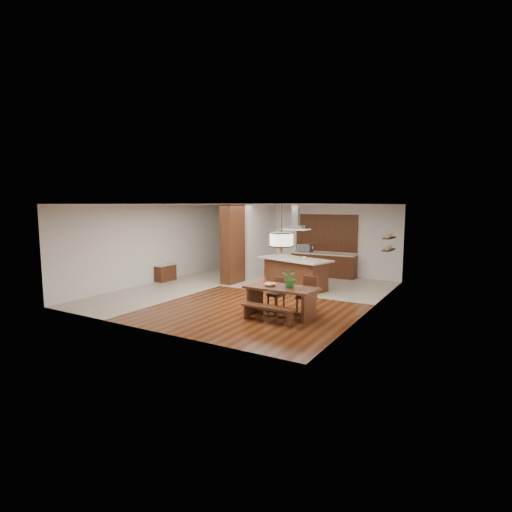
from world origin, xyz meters
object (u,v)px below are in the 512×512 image
Objects in this scene: dining_table at (281,294)px; island_cup at (304,258)px; microwave at (305,248)px; dining_chair_right at (306,295)px; kitchen_island at (295,273)px; hallway_console at (166,273)px; foliage_plant at (290,278)px; dining_bench at (268,314)px; dining_chair_left at (276,293)px; range_hood at (296,217)px; fruit_bowl at (270,285)px; pendant_lantern at (282,230)px.

island_cup reaches higher than dining_table.
dining_chair_right is at bearing -66.91° from microwave.
dining_chair_right is 0.35× the size of kitchen_island.
hallway_console is 6.55m from foliage_plant.
dining_chair_left reaches higher than dining_bench.
range_hood reaches higher than dining_bench.
foliage_plant reaches higher than dining_bench.
dining_chair_right is 1.73× the size of microwave.
fruit_bowl is 3.88m from range_hood.
microwave is (-1.21, 2.80, 0.00)m from island_cup.
dining_bench is at bearing -74.73° from microwave.
pendant_lantern is at bearing -54.20° from kitchen_island.
island_cup is at bearing 12.70° from hallway_console.
island_cup reaches higher than hallway_console.
fruit_bowl is (0.16, -0.66, 0.37)m from dining_chair_left.
hallway_console is 6.29m from dining_table.
foliage_plant is at bearing 9.40° from dining_table.
dining_bench is 2.15m from pendant_lantern.
dining_chair_left is 2.74m from island_cup.
dining_chair_left is 0.31× the size of kitchen_island.
kitchen_island is at bearing -90.00° from range_hood.
kitchen_island is at bearing 14.91° from hallway_console.
dining_bench is at bearing -58.66° from dining_chair_left.
hallway_console is at bearing 162.11° from foliage_plant.
pendant_lantern is (-0.48, -0.55, 1.76)m from dining_chair_right.
range_hood is 1.59× the size of microwave.
dining_bench is at bearing -110.54° from foliage_plant.
microwave reaches higher than fruit_bowl.
hallway_console is at bearing 161.07° from dining_table.
fruit_bowl is at bearing -82.01° from island_cup.
kitchen_island is at bearing 112.85° from foliage_plant.
dining_chair_left reaches higher than hallway_console.
dining_chair_right is at bearing 39.55° from fruit_bowl.
microwave is (-2.43, 5.46, 0.62)m from dining_chair_right.
dining_chair_right reaches higher than dining_table.
island_cup is (0.39, -0.11, -1.36)m from range_hood.
dining_chair_left is at bearing 142.23° from foliage_plant.
dining_table is (5.95, -2.04, 0.25)m from hallway_console.
fruit_bowl is at bearing -76.01° from range_hood.
foliage_plant is at bearing 9.40° from pendant_lantern.
island_cup is (-0.75, 3.21, -1.14)m from pendant_lantern.
pendant_lantern is 3.90m from kitchen_island.
fruit_bowl is 0.33× the size of range_hood.
kitchen_island is at bearing 104.01° from fruit_bowl.
hallway_console is 1.01× the size of dining_chair_left.
dining_chair_right is 3.30× the size of fruit_bowl.
range_hood is (-1.14, 3.33, 0.22)m from pendant_lantern.
foliage_plant is (0.25, 0.04, 0.44)m from dining_table.
dining_bench is 1.44× the size of dining_chair_right.
pendant_lantern is 3.49m from island_cup.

